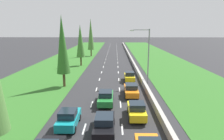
% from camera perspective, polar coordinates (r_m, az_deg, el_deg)
% --- Properties ---
extents(ground_plane, '(300.00, 300.00, 0.00)m').
position_cam_1_polar(ground_plane, '(62.28, -0.07, 3.53)').
color(ground_plane, '#28282B').
rests_on(ground_plane, ground).
extents(grass_verge_left, '(14.00, 140.00, 0.04)m').
position_cam_1_polar(grass_verge_left, '(63.76, -11.53, 3.50)').
color(grass_verge_left, '#2D6623').
rests_on(grass_verge_left, ground).
extents(grass_verge_right, '(14.00, 140.00, 0.04)m').
position_cam_1_polar(grass_verge_right, '(63.67, 12.98, 3.42)').
color(grass_verge_right, '#2D6623').
rests_on(grass_verge_right, ground).
extents(median_barrier, '(0.44, 120.00, 0.85)m').
position_cam_1_polar(median_barrier, '(62.38, 5.18, 3.89)').
color(median_barrier, '#9E9B93').
rests_on(median_barrier, ground).
extents(lane_markings, '(3.64, 116.00, 0.01)m').
position_cam_1_polar(lane_markings, '(62.28, -0.07, 3.53)').
color(lane_markings, white).
rests_on(lane_markings, ground).
extents(yellow_hatchback_right_lane, '(1.74, 3.90, 1.72)m').
position_cam_1_polar(yellow_hatchback_right_lane, '(20.84, 7.09, -11.41)').
color(yellow_hatchback_right_lane, yellow).
rests_on(yellow_hatchback_right_lane, ground).
extents(orange_sedan_right_lane_third, '(1.82, 4.50, 1.64)m').
position_cam_1_polar(orange_sedan_right_lane_third, '(27.37, 5.53, -5.68)').
color(orange_sedan_right_lane_third, orange).
rests_on(orange_sedan_right_lane_third, ground).
extents(black_sedan_centre_lane, '(1.82, 4.50, 1.64)m').
position_cam_1_polar(black_sedan_centre_lane, '(18.07, -2.20, -15.24)').
color(black_sedan_centre_lane, black).
rests_on(black_sedan_centre_lane, ground).
extents(teal_hatchback_left_lane, '(1.74, 3.90, 1.72)m').
position_cam_1_polar(teal_hatchback_left_lane, '(19.40, -12.40, -13.44)').
color(teal_hatchback_left_lane, teal).
rests_on(teal_hatchback_left_lane, ground).
extents(green_sedan_centre_lane, '(1.82, 4.50, 1.64)m').
position_cam_1_polar(green_sedan_centre_lane, '(24.37, -1.82, -7.87)').
color(green_sedan_centre_lane, '#237A33').
rests_on(green_sedan_centre_lane, ground).
extents(yellow_hatchback_right_lane_fourth, '(1.74, 3.90, 1.72)m').
position_cam_1_polar(yellow_hatchback_right_lane_fourth, '(34.64, 5.07, -1.87)').
color(yellow_hatchback_right_lane_fourth, yellow).
rests_on(yellow_hatchback_right_lane_fourth, ground).
extents(poplar_tree_second, '(2.08, 2.08, 11.10)m').
position_cam_1_polar(poplar_tree_second, '(31.23, -14.13, 7.03)').
color(poplar_tree_second, '#4C3823').
rests_on(poplar_tree_second, ground).
extents(poplar_tree_third, '(2.05, 2.05, 10.07)m').
position_cam_1_polar(poplar_tree_third, '(48.92, -9.12, 8.26)').
color(poplar_tree_third, '#4C3823').
rests_on(poplar_tree_third, ground).
extents(poplar_tree_fourth, '(2.11, 2.11, 12.27)m').
position_cam_1_polar(poplar_tree_fourth, '(65.89, -6.15, 10.19)').
color(poplar_tree_fourth, '#4C3823').
rests_on(poplar_tree_fourth, ground).
extents(street_light_mast, '(3.20, 0.28, 9.00)m').
position_cam_1_polar(street_light_mast, '(32.63, 9.92, 4.99)').
color(street_light_mast, gray).
rests_on(street_light_mast, ground).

